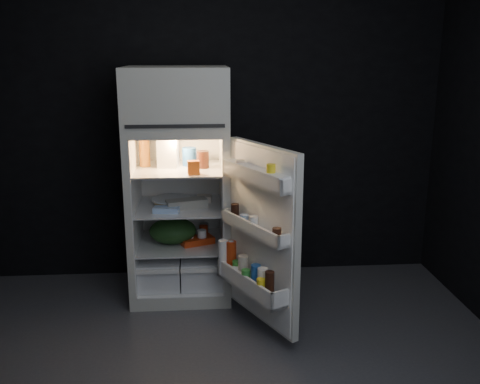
{
  "coord_description": "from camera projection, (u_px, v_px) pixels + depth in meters",
  "views": [
    {
      "loc": [
        -0.0,
        -2.73,
        1.89
      ],
      "look_at": [
        0.28,
        1.0,
        0.9
      ],
      "focal_mm": 40.0,
      "sensor_mm": 36.0,
      "label": 1
    }
  ],
  "objects": [
    {
      "name": "wall_back",
      "position": [
        200.0,
        118.0,
        4.41
      ],
      "size": [
        4.0,
        0.0,
        2.7
      ],
      "primitive_type": "cube",
      "color": "black",
      "rests_on": "ground"
    },
    {
      "name": "wall_front",
      "position": [
        205.0,
        314.0,
        1.13
      ],
      "size": [
        4.0,
        0.0,
        2.7
      ],
      "primitive_type": "cube",
      "color": "black",
      "rests_on": "ground"
    },
    {
      "name": "refrigerator",
      "position": [
        179.0,
        176.0,
        4.13
      ],
      "size": [
        0.76,
        0.71,
        1.78
      ],
      "color": "silver",
      "rests_on": "ground"
    },
    {
      "name": "fridge_door",
      "position": [
        259.0,
        238.0,
        3.56
      ],
      "size": [
        0.5,
        0.73,
        1.22
      ],
      "color": "silver",
      "rests_on": "ground"
    },
    {
      "name": "milk_jug",
      "position": [
        168.0,
        151.0,
        4.09
      ],
      "size": [
        0.17,
        0.17,
        0.24
      ],
      "primitive_type": "cube",
      "rotation": [
        0.0,
        0.0,
        -0.12
      ],
      "color": "white",
      "rests_on": "refrigerator"
    },
    {
      "name": "mayo_jar",
      "position": [
        189.0,
        157.0,
        4.14
      ],
      "size": [
        0.13,
        0.13,
        0.14
      ],
      "primitive_type": "cylinder",
      "rotation": [
        0.0,
        0.0,
        -0.21
      ],
      "color": "#1D4EA0",
      "rests_on": "refrigerator"
    },
    {
      "name": "jam_jar",
      "position": [
        203.0,
        160.0,
        4.06
      ],
      "size": [
        0.11,
        0.11,
        0.13
      ],
      "primitive_type": "cylinder",
      "rotation": [
        0.0,
        0.0,
        0.22
      ],
      "color": "black",
      "rests_on": "refrigerator"
    },
    {
      "name": "amber_bottle",
      "position": [
        145.0,
        152.0,
        4.11
      ],
      "size": [
        0.1,
        0.1,
        0.22
      ],
      "primitive_type": "cylinder",
      "rotation": [
        0.0,
        0.0,
        0.21
      ],
      "color": "orange",
      "rests_on": "refrigerator"
    },
    {
      "name": "small_carton",
      "position": [
        193.0,
        168.0,
        3.85
      ],
      "size": [
        0.09,
        0.07,
        0.1
      ],
      "primitive_type": "cube",
      "rotation": [
        0.0,
        0.0,
        0.1
      ],
      "color": "#CE5918",
      "rests_on": "refrigerator"
    },
    {
      "name": "egg_carton",
      "position": [
        187.0,
        204.0,
        4.07
      ],
      "size": [
        0.33,
        0.2,
        0.07
      ],
      "primitive_type": "cube",
      "rotation": [
        0.0,
        0.0,
        0.28
      ],
      "color": "gray",
      "rests_on": "refrigerator"
    },
    {
      "name": "pie",
      "position": [
        172.0,
        202.0,
        4.18
      ],
      "size": [
        0.33,
        0.33,
        0.04
      ],
      "primitive_type": "cylinder",
      "rotation": [
        0.0,
        0.0,
        -0.27
      ],
      "color": "tan",
      "rests_on": "refrigerator"
    },
    {
      "name": "flat_package",
      "position": [
        166.0,
        210.0,
        3.97
      ],
      "size": [
        0.2,
        0.12,
        0.04
      ],
      "primitive_type": "cube",
      "rotation": [
        0.0,
        0.0,
        -0.14
      ],
      "color": "#95B7E7",
      "rests_on": "refrigerator"
    },
    {
      "name": "wrapped_pkg",
      "position": [
        204.0,
        199.0,
        4.25
      ],
      "size": [
        0.12,
        0.11,
        0.05
      ],
      "primitive_type": "cube",
      "rotation": [
        0.0,
        0.0,
        -0.09
      ],
      "color": "beige",
      "rests_on": "refrigerator"
    },
    {
      "name": "produce_bag",
      "position": [
        173.0,
        231.0,
        4.19
      ],
      "size": [
        0.46,
        0.44,
        0.2
      ],
      "primitive_type": "ellipsoid",
      "rotation": [
        0.0,
        0.0,
        0.42
      ],
      "color": "#193815",
      "rests_on": "refrigerator"
    },
    {
      "name": "yogurt_tray",
      "position": [
        197.0,
        240.0,
        4.19
      ],
      "size": [
        0.29,
        0.22,
        0.05
      ],
      "primitive_type": "cube",
      "rotation": [
        0.0,
        0.0,
        0.39
      ],
      "color": "#BF3410",
      "rests_on": "refrigerator"
    },
    {
      "name": "small_can_red",
      "position": [
        204.0,
        231.0,
        4.35
      ],
      "size": [
        0.09,
        0.09,
        0.09
      ],
      "primitive_type": "cylinder",
      "rotation": [
        0.0,
        0.0,
        0.42
      ],
      "color": "#BF3410",
      "rests_on": "refrigerator"
    },
    {
      "name": "small_can_silver",
      "position": [
        204.0,
        229.0,
        4.4
      ],
      "size": [
        0.08,
        0.08,
        0.09
      ],
      "primitive_type": "cylinder",
      "rotation": [
        0.0,
        0.0,
        0.19
      ],
      "color": "#BCBDC1",
      "rests_on": "refrigerator"
    }
  ]
}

